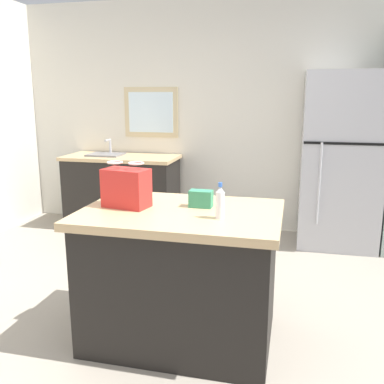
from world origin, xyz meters
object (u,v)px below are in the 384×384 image
Objects in this scene: shopping_bag at (126,188)px; small_box at (201,199)px; refrigerator at (341,161)px; bottle at (220,203)px; kitchen_island at (181,275)px.

shopping_bag is 2.12× the size of small_box.
shopping_bag is (-1.51, -2.17, 0.10)m from refrigerator.
small_box is 0.69× the size of bottle.
refrigerator is 2.64m from shopping_bag.
refrigerator is at bearing 61.93° from kitchen_island.
kitchen_island is at bearing -118.07° from refrigerator.
kitchen_island is 8.48× the size of small_box.
shopping_bag is at bearing -124.98° from refrigerator.
small_box is (0.11, 0.11, 0.49)m from kitchen_island.
refrigerator is 12.38× the size of small_box.
refrigerator reaches higher than kitchen_island.
refrigerator reaches higher than shopping_bag.
kitchen_island is at bearing -135.25° from small_box.
shopping_bag is at bearing -179.68° from kitchen_island.
kitchen_island is at bearing 155.45° from bottle.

